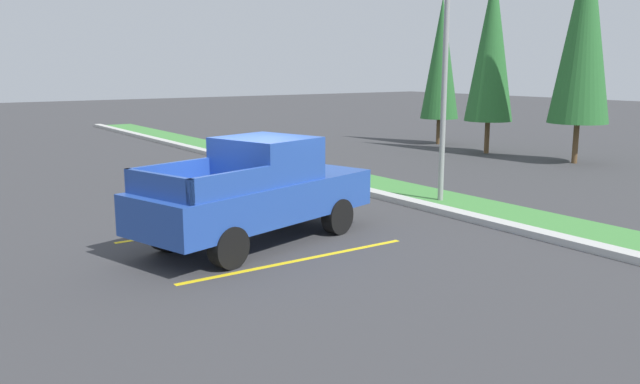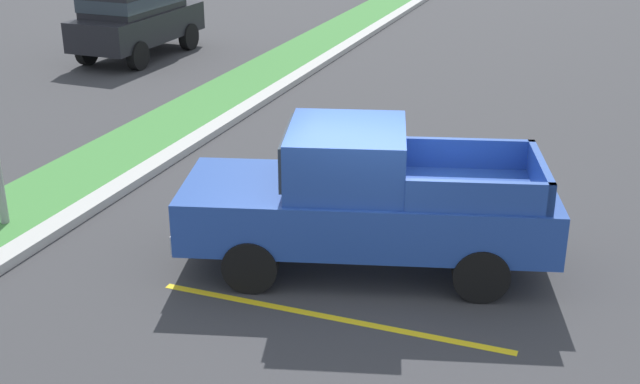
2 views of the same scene
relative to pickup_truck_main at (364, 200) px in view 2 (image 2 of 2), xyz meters
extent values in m
plane|color=#38383A|center=(-0.24, -0.07, -1.04)|extent=(120.00, 120.00, 0.00)
cube|color=yellow|center=(-1.54, -0.05, -1.04)|extent=(0.12, 4.80, 0.01)
cube|color=yellow|center=(1.56, -0.05, -1.04)|extent=(0.12, 4.80, 0.01)
cube|color=#B2B2AD|center=(-0.24, 4.93, -0.97)|extent=(56.00, 0.40, 0.15)
cube|color=#42843D|center=(-0.24, 6.03, -1.01)|extent=(56.00, 1.80, 0.06)
cylinder|color=black|center=(-1.23, 1.21, -0.66)|extent=(0.48, 0.81, 0.76)
cylinder|color=black|center=(0.41, 1.67, -0.66)|extent=(0.48, 0.81, 0.76)
cylinder|color=black|center=(-0.38, -1.77, -0.66)|extent=(0.48, 0.81, 0.76)
cylinder|color=black|center=(1.25, -1.31, -0.66)|extent=(0.48, 0.81, 0.76)
cube|color=#23479E|center=(0.01, -0.05, -0.16)|extent=(3.24, 5.52, 0.76)
cube|color=#23479E|center=(-0.07, 0.24, 0.64)|extent=(2.13, 2.02, 0.84)
cube|color=#2D3842|center=(-0.29, 1.03, 0.69)|extent=(1.57, 0.50, 0.63)
cube|color=#23479E|center=(-0.41, -1.68, 0.44)|extent=(0.61, 1.86, 0.44)
cube|color=#23479E|center=(1.23, -1.21, 0.44)|extent=(0.61, 1.86, 0.44)
cube|color=#23479E|center=(0.65, -2.31, 0.44)|extent=(1.76, 0.59, 0.44)
cube|color=silver|center=(-0.68, 2.40, -0.40)|extent=(1.78, 0.65, 0.28)
cylinder|color=black|center=(11.93, 11.12, -0.64)|extent=(0.80, 0.27, 0.80)
cylinder|color=black|center=(11.90, 9.42, -0.64)|extent=(0.80, 0.27, 0.80)
cylinder|color=black|center=(9.13, 11.17, -0.64)|extent=(0.80, 0.27, 0.80)
cylinder|color=black|center=(9.10, 9.47, -0.64)|extent=(0.80, 0.27, 0.80)
cube|color=black|center=(10.51, 10.29, -0.12)|extent=(4.63, 1.92, 0.84)
cube|color=#2D3842|center=(10.36, 10.29, 0.66)|extent=(3.17, 1.78, 0.36)
camera|label=1|loc=(11.10, -6.22, 2.43)|focal=36.28mm
camera|label=2|loc=(-10.22, -3.17, 4.49)|focal=46.17mm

